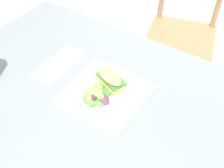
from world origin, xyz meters
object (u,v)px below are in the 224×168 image
dining_table (111,131)px  fork_on_napkin (61,61)px  chair_wooden_far (182,33)px  sandwich_half_front (110,79)px  plate_lunch (106,94)px

dining_table → fork_on_napkin: size_ratio=7.30×
chair_wooden_far → sandwich_half_front: chair_wooden_far is taller
plate_lunch → fork_on_napkin: (-0.24, 0.05, 0.00)m
plate_lunch → sandwich_half_front: (-0.01, 0.04, 0.03)m
chair_wooden_far → fork_on_napkin: bearing=-102.5°
dining_table → sandwich_half_front: 0.19m
plate_lunch → chair_wooden_far: bearing=93.3°
dining_table → chair_wooden_far: 0.97m
dining_table → plate_lunch: (-0.05, 0.04, 0.13)m
sandwich_half_front → chair_wooden_far: bearing=92.8°
plate_lunch → fork_on_napkin: plate_lunch is taller
chair_wooden_far → sandwich_half_front: size_ratio=6.97×
chair_wooden_far → sandwich_half_front: bearing=-87.2°
chair_wooden_far → dining_table: bearing=-83.6°
dining_table → sandwich_half_front: sandwich_half_front is taller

